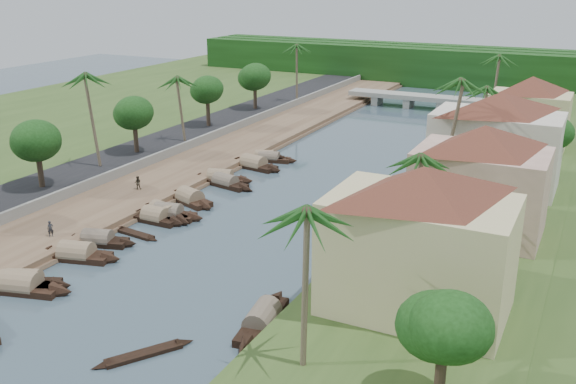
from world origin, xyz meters
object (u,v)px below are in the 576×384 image
at_px(bridge, 425,99).
at_px(building_near, 419,239).
at_px(sampan_1, 23,284).
at_px(person_near, 50,229).

height_order(bridge, building_near, building_near).
relative_size(building_near, sampan_1, 1.90).
xyz_separation_m(building_near, person_near, (-32.83, -1.01, -4.85)).
height_order(building_near, person_near, building_near).
bearing_deg(person_near, bridge, 29.59).
distance_m(bridge, building_near, 76.54).
xyz_separation_m(bridge, person_near, (-13.84, -75.01, -0.19)).
relative_size(sampan_1, person_near, 5.34).
xyz_separation_m(sampan_1, person_near, (-4.42, 7.24, 1.11)).
bearing_deg(sampan_1, person_near, 97.58).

